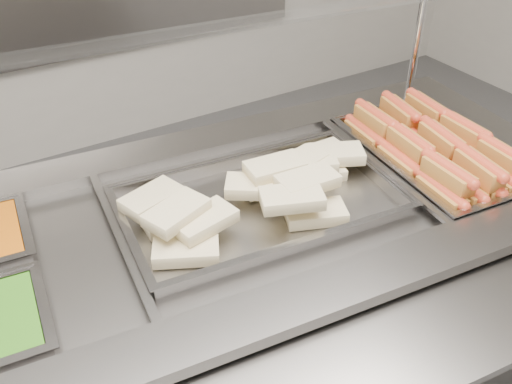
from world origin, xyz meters
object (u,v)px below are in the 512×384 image
pan_wraps (260,207)px  sneeze_guard (199,35)px  pan_hotdogs (433,161)px  steam_counter (241,326)px

pan_wraps → sneeze_guard: bearing=99.6°
sneeze_guard → pan_hotdogs: sneeze_guard is taller
sneeze_guard → pan_wraps: bearing=-80.4°
steam_counter → pan_wraps: size_ratio=2.73×
pan_hotdogs → pan_wraps: same height
pan_hotdogs → steam_counter: bearing=174.2°
pan_wraps → steam_counter: bearing=174.2°
steam_counter → pan_wraps: bearing=-5.8°
steam_counter → pan_wraps: (0.06, -0.01, 0.44)m
steam_counter → pan_hotdogs: bearing=-5.8°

